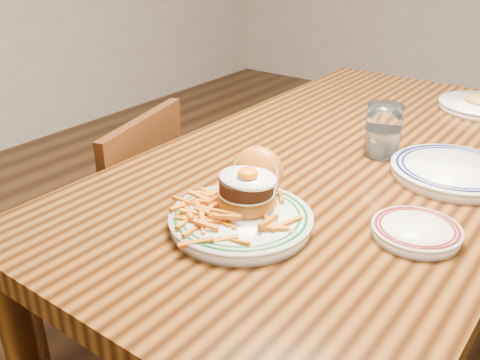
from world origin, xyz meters
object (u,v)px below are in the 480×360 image
Objects in this scene: main_plate at (244,207)px; side_plate at (416,231)px; table at (348,186)px; chair_left at (120,234)px.

main_plate reaches higher than side_plate.
chair_left is (-0.59, -0.27, -0.23)m from table.
side_plate is at bearing 9.93° from main_plate.
table is at bearing 9.74° from chair_left.
chair_left reaches higher than table.
table is 0.45m from main_plate.
main_plate is (0.58, -0.16, 0.35)m from chair_left.
main_plate is at bearing -137.30° from side_plate.
main_plate reaches higher than chair_left.
chair_left is 4.79× the size of side_plate.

